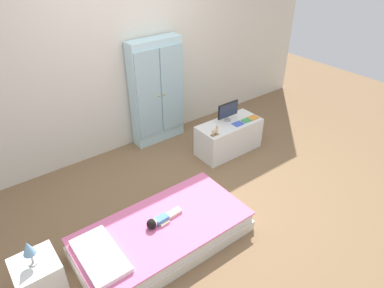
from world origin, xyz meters
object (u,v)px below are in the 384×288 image
object	(u,v)px
bed	(163,234)
table_lamp	(28,249)
book_green	(246,120)
nightstand	(39,278)
rocking_horse_toy	(215,131)
doll	(158,221)
wardrobe	(157,92)
book_blue	(238,124)
book_orange	(253,118)
tv_stand	(229,137)
tv_monitor	(228,110)

from	to	relation	value
bed	table_lamp	world-z (taller)	table_lamp
bed	book_green	size ratio (longest dim) A/B	14.38
nightstand	rocking_horse_toy	xyz separation A→B (m)	(2.37, 0.55, 0.31)
doll	table_lamp	distance (m)	1.12
bed	nightstand	bearing A→B (deg)	171.60
wardrobe	book_blue	distance (m)	1.18
table_lamp	wardrobe	bearing A→B (deg)	35.43
doll	table_lamp	bearing A→B (deg)	173.42
bed	table_lamp	distance (m)	1.19
doll	book_orange	size ratio (longest dim) A/B	2.83
book_green	book_orange	distance (m)	0.13
wardrobe	book_green	size ratio (longest dim) A/B	12.58
rocking_horse_toy	book_blue	size ratio (longest dim) A/B	0.92
wardrobe	rocking_horse_toy	bearing A→B (deg)	-76.63
wardrobe	book_blue	xyz separation A→B (m)	(0.65, -0.94, -0.29)
doll	nightstand	xyz separation A→B (m)	(-1.08, 0.12, -0.09)
rocking_horse_toy	book_green	world-z (taller)	rocking_horse_toy
wardrobe	rocking_horse_toy	xyz separation A→B (m)	(0.23, -0.97, -0.23)
doll	book_blue	size ratio (longest dim) A/B	2.81
bed	tv_stand	xyz separation A→B (m)	(1.61, 0.84, 0.10)
wardrobe	rocking_horse_toy	size ratio (longest dim) A/B	11.30
tv_monitor	book_blue	distance (m)	0.22
wardrobe	tv_stand	distance (m)	1.15
book_blue	book_orange	xyz separation A→B (m)	(0.28, 0.00, 0.00)
doll	tv_stand	size ratio (longest dim) A/B	0.44
wardrobe	rocking_horse_toy	world-z (taller)	wardrobe
bed	rocking_horse_toy	xyz separation A→B (m)	(1.26, 0.72, 0.38)
book_blue	book_green	size ratio (longest dim) A/B	1.21
nightstand	table_lamp	xyz separation A→B (m)	(0.00, 0.00, 0.35)
book_green	bed	bearing A→B (deg)	-157.84
doll	rocking_horse_toy	xyz separation A→B (m)	(1.28, 0.68, 0.22)
bed	book_green	world-z (taller)	book_green
tv_monitor	book_green	distance (m)	0.29
nightstand	wardrobe	distance (m)	2.68
doll	book_blue	bearing A→B (deg)	22.56
doll	wardrobe	size ratio (longest dim) A/B	0.27
tv_monitor	wardrobe	bearing A→B (deg)	127.74
nightstand	tv_stand	size ratio (longest dim) A/B	0.41
rocking_horse_toy	book_blue	xyz separation A→B (m)	(0.42, 0.03, -0.06)
book_blue	table_lamp	bearing A→B (deg)	-168.21
rocking_horse_toy	book_blue	bearing A→B (deg)	3.76
doll	book_green	distance (m)	1.99
nightstand	book_green	size ratio (longest dim) A/B	3.14
nightstand	book_orange	distance (m)	3.13
bed	book_green	distance (m)	2.00
tv_stand	rocking_horse_toy	world-z (taller)	rocking_horse_toy
tv_monitor	nightstand	bearing A→B (deg)	-164.86
tv_monitor	book_green	world-z (taller)	tv_monitor
tv_stand	nightstand	bearing A→B (deg)	-166.10
bed	table_lamp	xyz separation A→B (m)	(-1.11, 0.16, 0.41)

